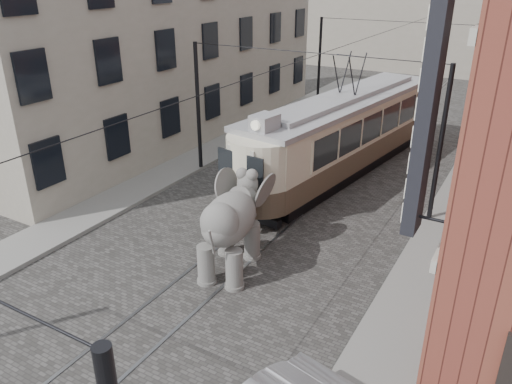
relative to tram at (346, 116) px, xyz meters
The scene contains 8 objects.
ground 9.61m from the tram, 92.45° to the right, with size 120.00×120.00×0.00m, color #454340.
tram_rails 9.61m from the tram, 92.45° to the right, with size 1.54×80.00×0.02m, color slate, non-canonical shape.
sidewalk_right 11.10m from the tram, 58.65° to the right, with size 2.00×60.00×0.15m, color slate.
sidewalk_left 11.80m from the tram, 126.84° to the right, with size 2.00×60.00×0.15m, color slate.
stucco_building 11.64m from the tram, behind, with size 7.00×24.00×10.00m, color gray.
catenary 4.25m from the tram, 98.04° to the right, with size 11.00×30.20×6.00m, color black, non-canonical shape.
tram is the anchor object (origin of this frame).
elephant 10.00m from the tram, 89.99° to the right, with size 2.57×4.67×2.86m, color #65625D, non-canonical shape.
Camera 1 is at (8.00, -12.23, 8.93)m, focal length 35.06 mm.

